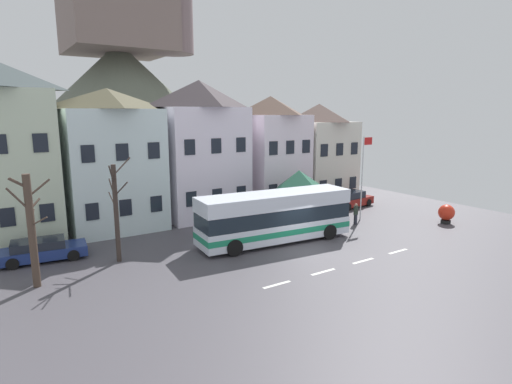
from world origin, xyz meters
name	(u,v)px	position (x,y,z in m)	size (l,w,h in m)	color
ground_plane	(309,252)	(0.00, 0.00, -0.03)	(40.00, 60.00, 0.07)	#4B474E
townhouse_01	(111,160)	(-8.31, 12.01, 4.94)	(6.32, 6.09, 9.88)	silver
townhouse_02	(200,150)	(-1.47, 11.68, 5.34)	(6.33, 5.42, 10.68)	white
townhouse_03	(270,152)	(5.39, 11.84, 4.81)	(5.10, 5.74, 9.62)	white
townhouse_04	(318,152)	(11.01, 11.88, 4.52)	(5.56, 5.82, 9.03)	silver
hilltop_castle	(123,108)	(-1.13, 34.10, 8.78)	(34.77, 34.77, 23.46)	#5B6151
transit_bus	(275,217)	(-0.61, 2.70, 1.62)	(10.37, 3.41, 3.22)	white
bus_shelter	(299,180)	(4.04, 6.10, 3.14)	(3.60, 3.60, 3.93)	#473D33
parked_car_00	(350,199)	(10.86, 7.28, 0.69)	(4.53, 2.30, 1.41)	maroon
parked_car_01	(42,250)	(-13.62, 7.07, 0.61)	(4.68, 2.29, 1.23)	navy
parked_car_02	(319,208)	(6.41, 6.37, 0.64)	(4.31, 1.94, 1.29)	maroon
pedestrian_00	(301,213)	(3.59, 5.17, 0.83)	(0.35, 0.33, 1.47)	#38332D
pedestrian_01	(319,213)	(4.52, 4.30, 0.93)	(0.31, 0.31, 1.60)	#38332D
pedestrian_02	(340,214)	(5.70, 3.24, 0.88)	(0.35, 0.35, 1.51)	black
pedestrian_03	(356,213)	(6.94, 2.91, 0.85)	(0.34, 0.37, 1.60)	#2D2D38
public_bench	(270,210)	(3.00, 8.39, 0.48)	(1.79, 0.48, 0.87)	#473828
flagpole	(363,172)	(8.34, 3.66, 3.77)	(0.95, 0.10, 6.44)	silver
harbour_buoy	(446,213)	(12.88, -0.61, 0.79)	(1.19, 1.19, 1.44)	black
bare_tree_00	(116,210)	(-10.01, 4.60, 2.95)	(1.64, 2.39, 5.75)	#382D28
bare_tree_01	(31,229)	(-14.27, 3.24, 2.86)	(1.90, 1.73, 5.46)	#47382D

